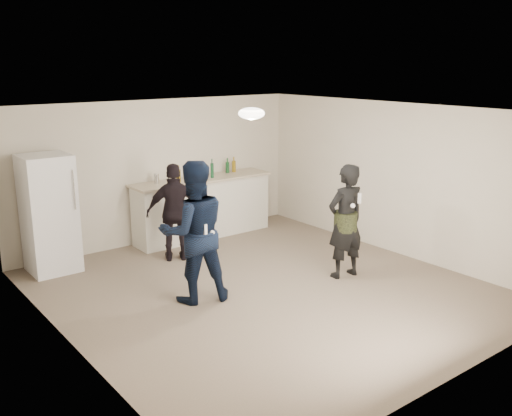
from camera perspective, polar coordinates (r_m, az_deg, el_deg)
floor at (r=8.15m, az=0.87°, el=-8.13°), size 6.00×6.00×0.00m
ceiling at (r=7.55m, az=0.94°, el=9.66°), size 6.00×6.00×0.00m
wall_back at (r=10.22m, az=-9.70°, el=3.65°), size 6.00×0.00×6.00m
wall_front at (r=5.83m, az=19.77°, el=-5.28°), size 6.00×0.00×6.00m
wall_left at (r=6.47m, az=-18.51°, el=-3.24°), size 0.00×6.00×6.00m
wall_right at (r=9.68m, az=13.74°, el=2.84°), size 0.00×6.00×6.00m
counter at (r=10.43m, az=-5.32°, el=-0.06°), size 2.60×0.56×1.05m
counter_top at (r=10.31m, az=-5.40°, el=2.88°), size 2.68×0.64×0.04m
fridge at (r=9.14m, az=-20.00°, el=-0.56°), size 0.70×0.70×1.80m
fridge_handle at (r=8.79m, az=-17.74°, el=1.75°), size 0.02×0.02×0.60m
ceiling_dome at (r=7.79m, az=-0.46°, el=9.45°), size 0.36×0.36×0.16m
shaker at (r=9.96m, az=-9.93°, el=2.93°), size 0.08×0.08×0.17m
man at (r=7.55m, az=-6.23°, el=-2.40°), size 1.10×0.96×1.91m
woman at (r=8.46m, az=8.94°, el=-1.33°), size 0.66×0.47×1.71m
camo_shorts at (r=8.47m, az=8.94°, el=-1.35°), size 0.34×0.34×0.28m
spectator at (r=9.18m, az=-8.04°, el=-0.44°), size 1.00×0.77×1.58m
remote_man at (r=7.29m, az=-5.09°, el=-2.19°), size 0.04×0.04×0.15m
nunchuk_man at (r=7.40m, az=-4.42°, el=-2.49°), size 0.07×0.07×0.07m
remote_woman at (r=8.20m, az=10.32°, el=0.97°), size 0.04×0.04×0.15m
nunchuk_woman at (r=8.17m, az=9.66°, el=0.23°), size 0.07×0.07×0.07m
bottle_cluster at (r=10.46m, az=-4.39°, el=3.79°), size 1.38×0.28×0.26m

